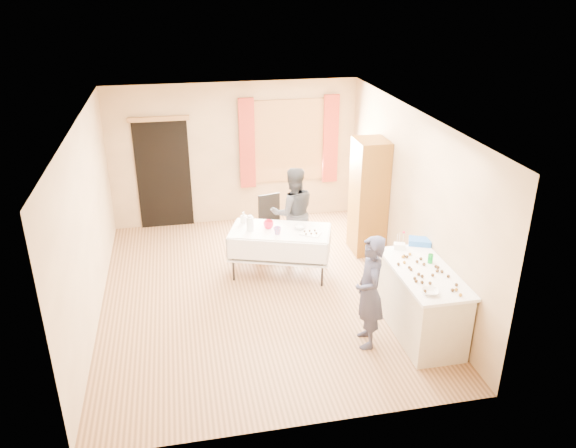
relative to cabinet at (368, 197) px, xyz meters
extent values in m
cube|color=#9E7047|center=(-1.99, -1.04, -0.97)|extent=(4.50, 5.50, 0.02)
cube|color=white|center=(-1.99, -1.04, 1.65)|extent=(4.50, 5.50, 0.02)
cube|color=tan|center=(-1.99, 1.72, 0.34)|extent=(4.50, 0.02, 2.60)
cube|color=tan|center=(-1.99, -3.80, 0.34)|extent=(4.50, 0.02, 2.60)
cube|color=tan|center=(-4.25, -1.04, 0.34)|extent=(0.02, 5.50, 2.60)
cube|color=tan|center=(0.27, -1.04, 0.34)|extent=(0.02, 5.50, 2.60)
cube|color=olive|center=(-0.99, 1.68, 0.54)|extent=(1.32, 0.06, 1.52)
cube|color=white|center=(-0.99, 1.67, 0.54)|extent=(1.20, 0.02, 1.40)
cube|color=#9D3022|center=(-1.77, 1.63, 0.54)|extent=(0.28, 0.06, 1.65)
cube|color=#9D3022|center=(-0.21, 1.63, 0.54)|extent=(0.28, 0.06, 1.65)
cube|color=black|center=(-3.29, 1.69, 0.04)|extent=(0.95, 0.04, 2.00)
cube|color=olive|center=(-3.29, 1.66, 1.06)|extent=(1.05, 0.06, 0.08)
cube|color=brown|center=(0.00, 0.00, 0.00)|extent=(0.50, 0.60, 1.92)
cube|color=beige|center=(-0.10, -2.45, -0.53)|extent=(0.65, 1.44, 0.86)
cube|color=white|center=(-0.10, -2.45, -0.07)|extent=(0.71, 1.50, 0.04)
cube|color=white|center=(-1.58, -0.54, -0.23)|extent=(1.63, 1.17, 0.04)
cube|color=black|center=(-1.53, 0.35, -0.55)|extent=(0.46, 0.46, 0.05)
cube|color=black|center=(-1.57, 0.52, -0.31)|extent=(0.38, 0.12, 0.55)
imported|color=#272841|center=(-0.84, -2.53, -0.22)|extent=(0.62, 0.48, 1.48)
imported|color=black|center=(-1.25, 0.05, -0.20)|extent=(0.76, 0.60, 1.53)
cylinder|color=#0B8525|center=(0.06, -2.26, 0.01)|extent=(0.08, 0.08, 0.12)
imported|color=white|center=(-0.27, -2.97, -0.03)|extent=(0.33, 0.33, 0.05)
cube|color=white|center=(-0.18, -1.81, -0.01)|extent=(0.18, 0.15, 0.08)
cube|color=blue|center=(0.15, -1.73, -0.01)|extent=(0.35, 0.30, 0.08)
cylinder|color=silver|center=(-2.02, -0.47, -0.10)|extent=(0.15, 0.15, 0.22)
imported|color=red|center=(-1.74, -0.44, -0.15)|extent=(0.21, 0.21, 0.12)
imported|color=red|center=(-1.64, -0.68, -0.16)|extent=(0.22, 0.22, 0.11)
imported|color=white|center=(-1.27, -0.56, -0.18)|extent=(0.23, 0.23, 0.06)
cube|color=white|center=(-1.16, -0.78, -0.20)|extent=(0.34, 0.32, 0.02)
imported|color=white|center=(-2.08, -0.16, -0.12)|extent=(0.16, 0.16, 0.18)
sphere|color=#3F2314|center=(-0.12, -2.02, -0.03)|extent=(0.04, 0.04, 0.04)
sphere|color=#301E0D|center=(-0.07, -2.60, -0.03)|extent=(0.04, 0.04, 0.04)
sphere|color=#301E0D|center=(-0.05, -2.32, -0.03)|extent=(0.04, 0.04, 0.04)
sphere|color=#301E0D|center=(-0.27, -2.36, -0.03)|extent=(0.04, 0.04, 0.04)
sphere|color=#301E0D|center=(-0.20, -2.60, -0.03)|extent=(0.04, 0.04, 0.04)
sphere|color=#301E0D|center=(-0.22, -2.55, -0.03)|extent=(0.04, 0.04, 0.04)
sphere|color=#3F2314|center=(0.05, -2.98, -0.03)|extent=(0.04, 0.04, 0.04)
sphere|color=#301E0D|center=(0.07, -2.40, -0.03)|extent=(0.04, 0.04, 0.04)
sphere|color=#301E0D|center=(-0.27, -2.41, -0.03)|extent=(0.04, 0.04, 0.04)
sphere|color=#301E0D|center=(-0.18, -2.78, -0.03)|extent=(0.04, 0.04, 0.04)
sphere|color=#301E0D|center=(-0.18, -2.08, -0.03)|extent=(0.04, 0.04, 0.04)
sphere|color=#301E0D|center=(0.09, -2.54, -0.03)|extent=(0.04, 0.04, 0.04)
sphere|color=#3F2314|center=(-0.24, -2.07, -0.03)|extent=(0.04, 0.04, 0.04)
sphere|color=#301E0D|center=(0.04, -2.52, -0.03)|extent=(0.04, 0.04, 0.04)
sphere|color=#301E0D|center=(0.11, -2.67, -0.03)|extent=(0.04, 0.04, 0.04)
sphere|color=#301E0D|center=(-0.03, -2.17, -0.03)|extent=(0.04, 0.04, 0.04)
sphere|color=#301E0D|center=(0.08, -2.43, -0.03)|extent=(0.04, 0.04, 0.04)
sphere|color=#301E0D|center=(-0.32, -2.94, -0.03)|extent=(0.04, 0.04, 0.04)
sphere|color=#3F2314|center=(-0.28, -2.22, -0.03)|extent=(0.04, 0.04, 0.04)
sphere|color=#301E0D|center=(-0.32, -2.70, -0.03)|extent=(0.04, 0.04, 0.04)
sphere|color=#301E0D|center=(-0.27, -2.74, -0.03)|extent=(0.04, 0.04, 0.04)
sphere|color=#301E0D|center=(-0.21, -2.05, -0.03)|extent=(0.04, 0.04, 0.04)
sphere|color=#301E0D|center=(-0.31, -2.63, -0.03)|extent=(0.04, 0.04, 0.04)
sphere|color=#301E0D|center=(0.11, -2.88, -0.03)|extent=(0.04, 0.04, 0.04)
sphere|color=#3F2314|center=(0.05, -3.10, -0.03)|extent=(0.04, 0.04, 0.04)
sphere|color=#301E0D|center=(-0.37, -2.25, -0.03)|extent=(0.04, 0.04, 0.04)
sphere|color=#301E0D|center=(-0.11, -2.23, -0.03)|extent=(0.04, 0.04, 0.04)
sphere|color=#301E0D|center=(0.01, -2.98, -0.03)|extent=(0.04, 0.04, 0.04)
camera|label=1|loc=(-2.99, -8.14, 3.33)|focal=35.00mm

